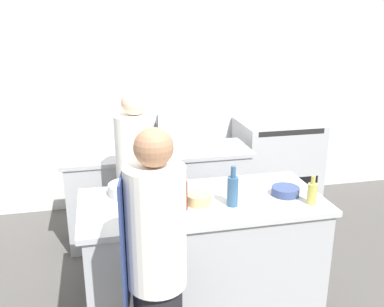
{
  "coord_description": "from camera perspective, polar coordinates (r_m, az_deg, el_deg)",
  "views": [
    {
      "loc": [
        -0.72,
        -2.82,
        2.23
      ],
      "look_at": [
        0.0,
        0.35,
        1.17
      ],
      "focal_mm": 40.0,
      "sensor_mm": 36.0,
      "label": 1
    }
  ],
  "objects": [
    {
      "name": "bottle_olive_oil",
      "position": [
        3.29,
        -1.78,
        -3.59
      ],
      "size": [
        0.06,
        0.06,
        0.24
      ],
      "color": "black",
      "rests_on": "prep_counter"
    },
    {
      "name": "bottle_wine",
      "position": [
        3.06,
        5.45,
        -4.88
      ],
      "size": [
        0.08,
        0.08,
        0.3
      ],
      "color": "#2D5175",
      "rests_on": "prep_counter"
    },
    {
      "name": "pass_counter",
      "position": [
        4.47,
        -4.49,
        -5.33
      ],
      "size": [
        1.89,
        0.6,
        0.92
      ],
      "color": "#A8AAAF",
      "rests_on": "ground_plane"
    },
    {
      "name": "chef_at_prep_near",
      "position": [
        2.5,
        -4.76,
        -15.42
      ],
      "size": [
        0.37,
        0.35,
        1.69
      ],
      "rotation": [
        0.0,
        0.0,
        1.41
      ],
      "color": "black",
      "rests_on": "ground_plane"
    },
    {
      "name": "oven_range",
      "position": [
        5.26,
        11.14,
        -1.32
      ],
      "size": [
        0.91,
        0.73,
        1.04
      ],
      "color": "#A8AAAF",
      "rests_on": "ground_plane"
    },
    {
      "name": "bottle_cooking_oil",
      "position": [
        3.2,
        15.71,
        -5.06
      ],
      "size": [
        0.07,
        0.07,
        0.22
      ],
      "color": "#B2A84C",
      "rests_on": "prep_counter"
    },
    {
      "name": "chef_at_stove",
      "position": [
        3.74,
        -7.22,
        -4.08
      ],
      "size": [
        0.39,
        0.37,
        1.66
      ],
      "rotation": [
        0.0,
        0.0,
        -1.74
      ],
      "color": "black",
      "rests_on": "ground_plane"
    },
    {
      "name": "bowl_prep_small",
      "position": [
        3.04,
        -6.4,
        -6.72
      ],
      "size": [
        0.26,
        0.26,
        0.07
      ],
      "color": "tan",
      "rests_on": "prep_counter"
    },
    {
      "name": "cup",
      "position": [
        3.4,
        -2.48,
        -3.77
      ],
      "size": [
        0.09,
        0.09,
        0.09
      ],
      "color": "#B2382D",
      "rests_on": "prep_counter"
    },
    {
      "name": "bowl_wooden_salad",
      "position": [
        3.3,
        -8.73,
        -4.71
      ],
      "size": [
        0.28,
        0.28,
        0.08
      ],
      "color": "#B7BABC",
      "rests_on": "prep_counter"
    },
    {
      "name": "bowl_mixing_large",
      "position": [
        3.33,
        12.35,
        -4.91
      ],
      "size": [
        0.21,
        0.21,
        0.06
      ],
      "color": "navy",
      "rests_on": "prep_counter"
    },
    {
      "name": "stockpot",
      "position": [
        4.3,
        -5.9,
        1.58
      ],
      "size": [
        0.3,
        0.3,
        0.19
      ],
      "color": "#A8AAAF",
      "rests_on": "pass_counter"
    },
    {
      "name": "prep_counter",
      "position": [
        3.4,
        1.34,
        -13.29
      ],
      "size": [
        1.81,
        0.83,
        0.92
      ],
      "color": "#A8AAAF",
      "rests_on": "ground_plane"
    },
    {
      "name": "ground_plane",
      "position": [
        3.66,
        1.28,
        -19.5
      ],
      "size": [
        16.0,
        16.0,
        0.0
      ],
      "primitive_type": "plane",
      "color": "#4C4947"
    },
    {
      "name": "bottle_vinegar",
      "position": [
        2.98,
        -1.18,
        -5.46
      ],
      "size": [
        0.06,
        0.06,
        0.3
      ],
      "color": "#5B2319",
      "rests_on": "prep_counter"
    },
    {
      "name": "bowl_ceramic_blue",
      "position": [
        3.1,
        0.91,
        -6.06
      ],
      "size": [
        0.18,
        0.18,
        0.08
      ],
      "color": "tan",
      "rests_on": "prep_counter"
    },
    {
      "name": "wall_back",
      "position": [
        5.07,
        -4.49,
        8.53
      ],
      "size": [
        8.0,
        0.06,
        2.8
      ],
      "color": "silver",
      "rests_on": "ground_plane"
    }
  ]
}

